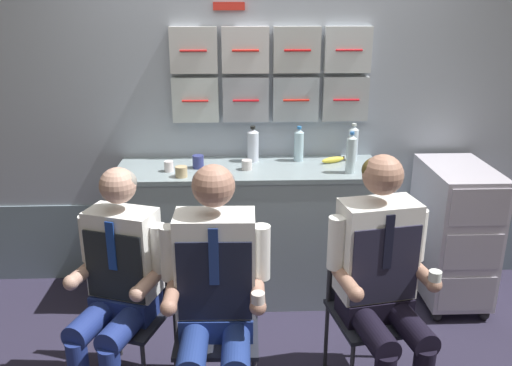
{
  "coord_description": "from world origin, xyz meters",
  "views": [
    {
      "loc": [
        -0.16,
        -2.23,
        1.98
      ],
      "look_at": [
        -0.06,
        0.46,
        1.04
      ],
      "focal_mm": 37.69,
      "sensor_mm": 36.0,
      "label": 1
    }
  ],
  "objects_px": {
    "crew_member_left": "(117,280)",
    "folding_chair_center": "(218,307)",
    "folding_chair_near_trolley": "(367,292)",
    "folding_chair_left": "(135,291)",
    "snack_banana": "(333,160)",
    "crew_member_center": "(215,289)",
    "paper_cup_blue": "(169,166)",
    "service_trolley": "(453,231)",
    "water_bottle_tall": "(351,154)",
    "crew_member_near_trolley": "(382,272)"
  },
  "relations": [
    {
      "from": "crew_member_left",
      "to": "folding_chair_center",
      "type": "relative_size",
      "value": 1.47
    },
    {
      "from": "crew_member_left",
      "to": "folding_chair_near_trolley",
      "type": "bearing_deg",
      "value": 4.27
    },
    {
      "from": "folding_chair_left",
      "to": "folding_chair_center",
      "type": "distance_m",
      "value": 0.47
    },
    {
      "from": "folding_chair_left",
      "to": "snack_banana",
      "type": "relative_size",
      "value": 4.77
    },
    {
      "from": "crew_member_center",
      "to": "folding_chair_near_trolley",
      "type": "distance_m",
      "value": 0.85
    },
    {
      "from": "folding_chair_left",
      "to": "crew_member_left",
      "type": "xyz_separation_m",
      "value": [
        -0.05,
        -0.15,
        0.15
      ]
    },
    {
      "from": "folding_chair_left",
      "to": "paper_cup_blue",
      "type": "relative_size",
      "value": 12.17
    },
    {
      "from": "service_trolley",
      "to": "folding_chair_center",
      "type": "xyz_separation_m",
      "value": [
        -1.53,
        -0.86,
        -0.0
      ]
    },
    {
      "from": "paper_cup_blue",
      "to": "snack_banana",
      "type": "relative_size",
      "value": 0.39
    },
    {
      "from": "water_bottle_tall",
      "to": "folding_chair_center",
      "type": "bearing_deg",
      "value": -133.91
    },
    {
      "from": "crew_member_center",
      "to": "folding_chair_near_trolley",
      "type": "relative_size",
      "value": 1.55
    },
    {
      "from": "service_trolley",
      "to": "paper_cup_blue",
      "type": "relative_size",
      "value": 13.99
    },
    {
      "from": "service_trolley",
      "to": "folding_chair_near_trolley",
      "type": "relative_size",
      "value": 1.15
    },
    {
      "from": "water_bottle_tall",
      "to": "crew_member_left",
      "type": "bearing_deg",
      "value": -147.77
    },
    {
      "from": "snack_banana",
      "to": "paper_cup_blue",
      "type": "bearing_deg",
      "value": -172.17
    },
    {
      "from": "service_trolley",
      "to": "water_bottle_tall",
      "type": "xyz_separation_m",
      "value": [
        -0.71,
        -0.01,
        0.54
      ]
    },
    {
      "from": "crew_member_left",
      "to": "water_bottle_tall",
      "type": "relative_size",
      "value": 4.58
    },
    {
      "from": "service_trolley",
      "to": "water_bottle_tall",
      "type": "relative_size",
      "value": 3.58
    },
    {
      "from": "folding_chair_center",
      "to": "crew_member_center",
      "type": "relative_size",
      "value": 0.65
    },
    {
      "from": "folding_chair_left",
      "to": "crew_member_near_trolley",
      "type": "distance_m",
      "value": 1.28
    },
    {
      "from": "crew_member_center",
      "to": "water_bottle_tall",
      "type": "height_order",
      "value": "crew_member_center"
    },
    {
      "from": "crew_member_near_trolley",
      "to": "paper_cup_blue",
      "type": "distance_m",
      "value": 1.5
    },
    {
      "from": "crew_member_left",
      "to": "snack_banana",
      "type": "distance_m",
      "value": 1.65
    },
    {
      "from": "service_trolley",
      "to": "crew_member_left",
      "type": "distance_m",
      "value": 2.2
    },
    {
      "from": "folding_chair_near_trolley",
      "to": "water_bottle_tall",
      "type": "distance_m",
      "value": 0.91
    },
    {
      "from": "service_trolley",
      "to": "folding_chair_near_trolley",
      "type": "xyz_separation_m",
      "value": [
        -0.75,
        -0.74,
        -0.0
      ]
    },
    {
      "from": "service_trolley",
      "to": "snack_banana",
      "type": "bearing_deg",
      "value": 165.3
    },
    {
      "from": "folding_chair_left",
      "to": "crew_member_near_trolley",
      "type": "xyz_separation_m",
      "value": [
        1.25,
        -0.21,
        0.2
      ]
    },
    {
      "from": "folding_chair_left",
      "to": "folding_chair_near_trolley",
      "type": "height_order",
      "value": "same"
    },
    {
      "from": "folding_chair_left",
      "to": "snack_banana",
      "type": "height_order",
      "value": "snack_banana"
    },
    {
      "from": "crew_member_center",
      "to": "paper_cup_blue",
      "type": "distance_m",
      "value": 1.15
    },
    {
      "from": "crew_member_near_trolley",
      "to": "snack_banana",
      "type": "height_order",
      "value": "crew_member_near_trolley"
    },
    {
      "from": "folding_chair_left",
      "to": "water_bottle_tall",
      "type": "distance_m",
      "value": 1.53
    },
    {
      "from": "folding_chair_near_trolley",
      "to": "snack_banana",
      "type": "xyz_separation_m",
      "value": [
        -0.03,
        0.95,
        0.44
      ]
    },
    {
      "from": "folding_chair_left",
      "to": "paper_cup_blue",
      "type": "distance_m",
      "value": 0.88
    },
    {
      "from": "crew_member_left",
      "to": "snack_banana",
      "type": "height_order",
      "value": "crew_member_left"
    },
    {
      "from": "water_bottle_tall",
      "to": "folding_chair_near_trolley",
      "type": "bearing_deg",
      "value": -92.85
    },
    {
      "from": "folding_chair_left",
      "to": "crew_member_near_trolley",
      "type": "relative_size",
      "value": 0.64
    },
    {
      "from": "folding_chair_center",
      "to": "crew_member_center",
      "type": "distance_m",
      "value": 0.25
    },
    {
      "from": "service_trolley",
      "to": "crew_member_left",
      "type": "bearing_deg",
      "value": -157.53
    },
    {
      "from": "service_trolley",
      "to": "snack_banana",
      "type": "distance_m",
      "value": 0.92
    },
    {
      "from": "water_bottle_tall",
      "to": "snack_banana",
      "type": "distance_m",
      "value": 0.25
    },
    {
      "from": "snack_banana",
      "to": "folding_chair_center",
      "type": "bearing_deg",
      "value": -125.01
    },
    {
      "from": "folding_chair_center",
      "to": "paper_cup_blue",
      "type": "bearing_deg",
      "value": 109.54
    },
    {
      "from": "service_trolley",
      "to": "snack_banana",
      "type": "xyz_separation_m",
      "value": [
        -0.78,
        0.21,
        0.44
      ]
    },
    {
      "from": "crew_member_near_trolley",
      "to": "crew_member_center",
      "type": "bearing_deg",
      "value": -171.62
    },
    {
      "from": "crew_member_left",
      "to": "crew_member_near_trolley",
      "type": "xyz_separation_m",
      "value": [
        1.3,
        -0.06,
        0.05
      ]
    },
    {
      "from": "crew_member_center",
      "to": "crew_member_near_trolley",
      "type": "bearing_deg",
      "value": 8.38
    },
    {
      "from": "crew_member_left",
      "to": "folding_chair_center",
      "type": "distance_m",
      "value": 0.52
    },
    {
      "from": "crew_member_near_trolley",
      "to": "paper_cup_blue",
      "type": "xyz_separation_m",
      "value": [
        -1.13,
        0.95,
        0.26
      ]
    }
  ]
}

